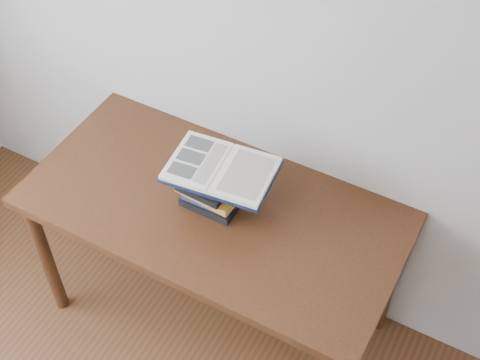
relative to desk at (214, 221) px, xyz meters
The scene contains 3 objects.
desk is the anchor object (origin of this frame).
book_stack 0.19m from the desk, 131.50° to the left, with size 0.26×0.20×0.18m.
open_book 0.30m from the desk, 48.14° to the left, with size 0.43×0.32×0.03m.
Camera 1 is at (0.86, -0.05, 2.82)m, focal length 50.00 mm.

